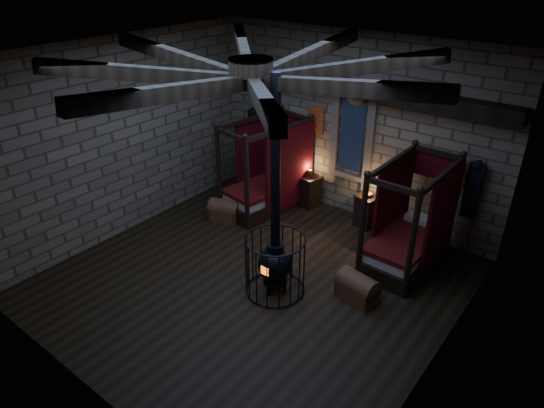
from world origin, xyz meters
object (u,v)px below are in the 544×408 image
Objects in this scene: trunk_left at (225,211)px; trunk_right at (358,288)px; bed_left at (268,187)px; stove at (275,261)px; bed_right at (408,239)px.

trunk_right is (3.87, -0.65, 0.00)m from trunk_left.
stove is (2.17, -2.52, 0.12)m from bed_left.
trunk_left is at bearing 151.23° from stove.
trunk_right is at bearing 29.63° from stove.
stove reaches higher than bed_right.
trunk_right reaches higher than trunk_left.
bed_left is at bearing 162.73° from trunk_right.
trunk_right is 0.19× the size of stove.
bed_right is at bearing 57.49° from stove.
trunk_left is at bearing -165.48° from bed_right.
trunk_left is 2.95m from stove.
bed_right is 4.19m from trunk_left.
bed_left is 1.04× the size of bed_right.
bed_left is at bearing 130.59° from stove.
trunk_left is (-4.07, -0.98, -0.30)m from bed_right.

